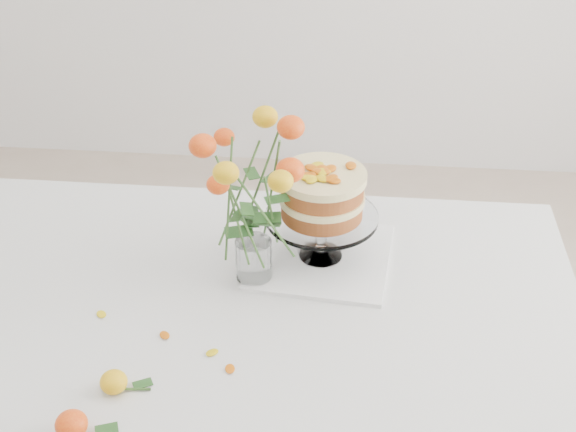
# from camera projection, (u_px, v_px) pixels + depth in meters

# --- Properties ---
(table) EXTENTS (1.43, 0.93, 0.76)m
(table) POSITION_uv_depth(u_px,v_px,m) (235.00, 338.00, 1.67)
(table) COLOR tan
(table) RESTS_ON ground
(napkin) EXTENTS (0.32, 0.32, 0.01)m
(napkin) POSITION_uv_depth(u_px,v_px,m) (321.00, 257.00, 1.76)
(napkin) COLOR silver
(napkin) RESTS_ON table
(cake_stand) EXTENTS (0.24, 0.24, 0.22)m
(cake_stand) POSITION_uv_depth(u_px,v_px,m) (322.00, 199.00, 1.68)
(cake_stand) COLOR white
(cake_stand) RESTS_ON napkin
(rose_vase) EXTENTS (0.29, 0.29, 0.39)m
(rose_vase) POSITION_uv_depth(u_px,v_px,m) (252.00, 187.00, 1.58)
(rose_vase) COLOR white
(rose_vase) RESTS_ON table
(loose_rose_near) EXTENTS (0.09, 0.05, 0.04)m
(loose_rose_near) POSITION_uv_depth(u_px,v_px,m) (114.00, 382.00, 1.42)
(loose_rose_near) COLOR #FBAE15
(loose_rose_near) RESTS_ON table
(loose_rose_far) EXTENTS (0.10, 0.05, 0.05)m
(loose_rose_far) POSITION_uv_depth(u_px,v_px,m) (72.00, 425.00, 1.33)
(loose_rose_far) COLOR red
(loose_rose_far) RESTS_ON table
(stray_petal_a) EXTENTS (0.03, 0.02, 0.00)m
(stray_petal_a) POSITION_uv_depth(u_px,v_px,m) (165.00, 335.00, 1.55)
(stray_petal_a) COLOR yellow
(stray_petal_a) RESTS_ON table
(stray_petal_b) EXTENTS (0.03, 0.02, 0.00)m
(stray_petal_b) POSITION_uv_depth(u_px,v_px,m) (212.00, 353.00, 1.51)
(stray_petal_b) COLOR yellow
(stray_petal_b) RESTS_ON table
(stray_petal_c) EXTENTS (0.03, 0.02, 0.00)m
(stray_petal_c) POSITION_uv_depth(u_px,v_px,m) (230.00, 369.00, 1.47)
(stray_petal_c) COLOR yellow
(stray_petal_c) RESTS_ON table
(stray_petal_d) EXTENTS (0.03, 0.02, 0.00)m
(stray_petal_d) POSITION_uv_depth(u_px,v_px,m) (101.00, 314.00, 1.60)
(stray_petal_d) COLOR yellow
(stray_petal_d) RESTS_ON table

